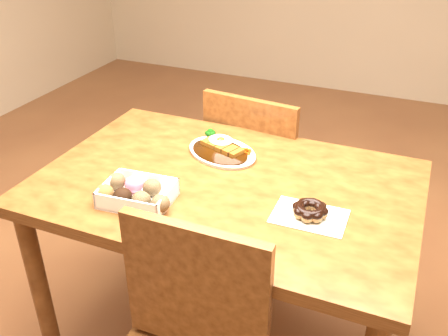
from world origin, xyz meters
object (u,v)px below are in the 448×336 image
at_px(table, 226,207).
at_px(chair_far, 260,174).
at_px(donut_box, 136,193).
at_px(pon_de_ring, 310,211).
at_px(katsu_curry_plate, 222,150).

xyz_separation_m(table, chair_far, (-0.06, 0.54, -0.17)).
height_order(donut_box, pon_de_ring, donut_box).
bearing_deg(table, katsu_curry_plate, 117.26).
height_order(table, katsu_curry_plate, katsu_curry_plate).
bearing_deg(donut_box, katsu_curry_plate, 73.62).
bearing_deg(donut_box, chair_far, 79.38).
xyz_separation_m(chair_far, katsu_curry_plate, (-0.03, -0.36, 0.29)).
distance_m(table, chair_far, 0.57).
distance_m(donut_box, pon_de_ring, 0.51).
height_order(chair_far, donut_box, chair_far).
distance_m(table, pon_de_ring, 0.33).
xyz_separation_m(katsu_curry_plate, pon_de_ring, (0.38, -0.26, 0.01)).
bearing_deg(katsu_curry_plate, pon_de_ring, -34.17).
bearing_deg(table, chair_far, 96.60).
bearing_deg(donut_box, table, 46.41).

